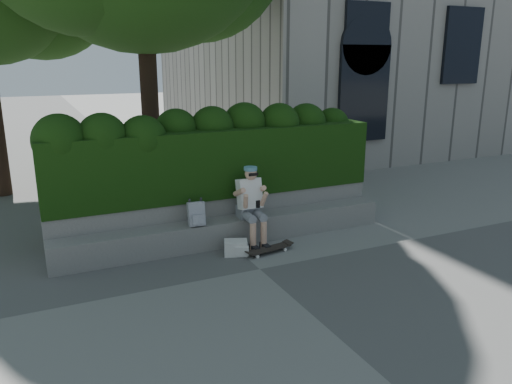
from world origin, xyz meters
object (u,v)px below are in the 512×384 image
skateboard (269,249)px  backpack_ground (236,248)px  person (251,203)px  backpack_plaid (196,214)px

skateboard → backpack_ground: bearing=153.7°
person → backpack_ground: bearing=-140.4°
skateboard → backpack_ground: backpack_ground is taller
person → backpack_plaid: (-0.96, 0.08, -0.10)m
person → skateboard: (0.09, -0.53, -0.68)m
person → backpack_ground: (-0.44, -0.37, -0.63)m
skateboard → backpack_plaid: 1.35m
person → skateboard: 0.87m
backpack_plaid → backpack_ground: size_ratio=1.07×
backpack_plaid → person: bearing=0.1°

